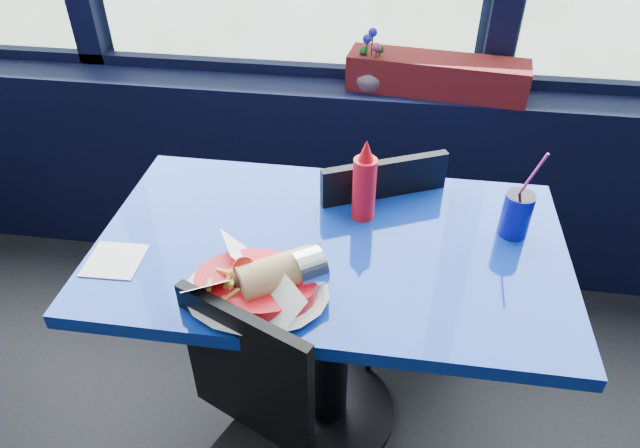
{
  "coord_description": "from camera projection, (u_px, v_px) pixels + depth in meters",
  "views": [
    {
      "loc": [
        0.44,
        0.87,
        1.69
      ],
      "look_at": [
        0.28,
        1.98,
        0.82
      ],
      "focal_mm": 32.0,
      "sensor_mm": 36.0,
      "label": 1
    }
  ],
  "objects": [
    {
      "name": "near_table",
      "position": [
        330.0,
        293.0,
        1.58
      ],
      "size": [
        1.2,
        0.7,
        0.75
      ],
      "color": "black",
      "rests_on": "ground"
    },
    {
      "name": "napkin",
      "position": [
        115.0,
        260.0,
        1.41
      ],
      "size": [
        0.14,
        0.14,
        0.0
      ],
      "primitive_type": "cube",
      "rotation": [
        0.0,
        0.0,
        0.04
      ],
      "color": "white",
      "rests_on": "near_table"
    },
    {
      "name": "soda_cup",
      "position": [
        517.0,
        213.0,
        1.46
      ],
      "size": [
        0.08,
        0.08,
        0.26
      ],
      "rotation": [
        0.0,
        0.0,
        0.34
      ],
      "color": "#0E0D96",
      "rests_on": "near_table"
    },
    {
      "name": "food_basket",
      "position": [
        259.0,
        283.0,
        1.29
      ],
      "size": [
        0.33,
        0.32,
        0.11
      ],
      "rotation": [
        0.0,
        0.0,
        0.16
      ],
      "color": "red",
      "rests_on": "near_table"
    },
    {
      "name": "window_sill",
      "position": [
        286.0,
        170.0,
        2.4
      ],
      "size": [
        5.0,
        0.26,
        0.8
      ],
      "primitive_type": "cube",
      "color": "black",
      "rests_on": "ground"
    },
    {
      "name": "ketchup_bottle",
      "position": [
        364.0,
        184.0,
        1.5
      ],
      "size": [
        0.06,
        0.06,
        0.24
      ],
      "color": "red",
      "rests_on": "near_table"
    },
    {
      "name": "chair_near_back",
      "position": [
        394.0,
        243.0,
        1.86
      ],
      "size": [
        0.52,
        0.52,
        0.86
      ],
      "rotation": [
        0.0,
        0.0,
        3.58
      ],
      "color": "black",
      "rests_on": "ground"
    },
    {
      "name": "flower_vase",
      "position": [
        370.0,
        72.0,
        2.04
      ],
      "size": [
        0.12,
        0.12,
        0.22
      ],
      "rotation": [
        0.0,
        0.0,
        -0.14
      ],
      "color": "silver",
      "rests_on": "window_sill"
    },
    {
      "name": "planter_box",
      "position": [
        437.0,
        75.0,
        2.03
      ],
      "size": [
        0.65,
        0.23,
        0.13
      ],
      "primitive_type": "cube",
      "rotation": [
        0.0,
        0.0,
        -0.12
      ],
      "color": "maroon",
      "rests_on": "window_sill"
    }
  ]
}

